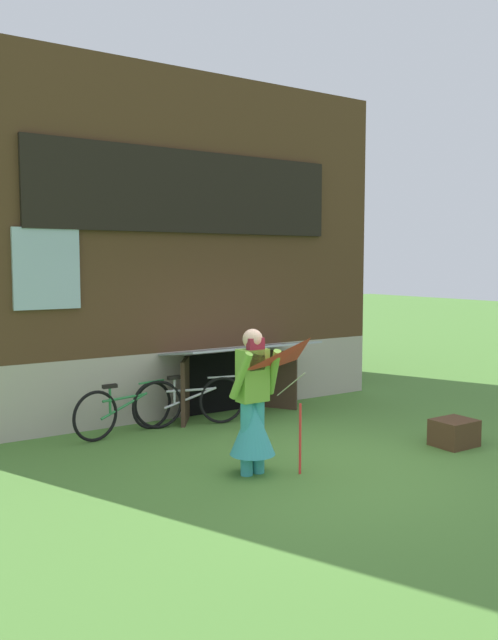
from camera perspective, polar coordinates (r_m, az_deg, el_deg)
ground_plane at (r=7.97m, az=5.56°, el=-12.52°), size 60.00×60.00×0.00m
log_house at (r=12.41m, az=-10.79°, el=6.15°), size 7.25×6.22×5.31m
person at (r=7.44m, az=0.33°, el=-8.17°), size 0.61×0.53×1.66m
kite at (r=7.19m, az=5.42°, el=-4.27°), size 0.86×0.90×1.47m
bicycle_silver at (r=9.68m, az=-5.15°, el=-7.09°), size 1.63×0.46×0.76m
bicycle_green at (r=9.32m, az=-10.84°, el=-7.68°), size 1.61×0.39×0.75m
wooden_crate at (r=9.09m, az=17.50°, el=-9.38°), size 0.53×0.45×0.35m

